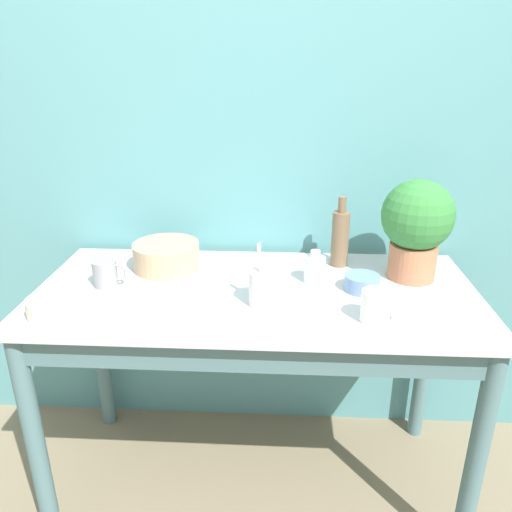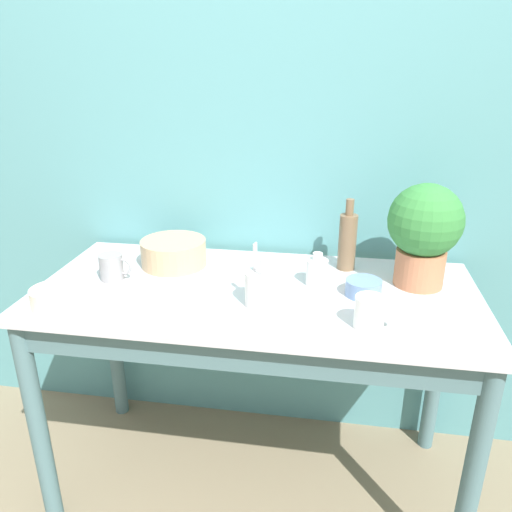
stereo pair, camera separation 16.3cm
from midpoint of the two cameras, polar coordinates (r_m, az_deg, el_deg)
The scene contains 12 objects.
wall_back at distance 1.94m, azimuth -1.78°, elevation 11.39°, with size 6.00×0.05×2.40m.
counter_table at distance 1.72m, azimuth -2.79°, elevation -8.79°, with size 1.48×0.69×0.82m.
potted_plant at distance 1.75m, azimuth 15.40°, elevation 3.49°, with size 0.24×0.24×0.35m.
bowl_wash_large at distance 1.87m, azimuth -12.67°, elevation -0.05°, with size 0.24×0.24×0.10m.
bottle_tall at distance 1.84m, azimuth 7.12°, elevation 2.09°, with size 0.06×0.06×0.26m.
bottle_short at distance 1.71m, azimuth 4.04°, elevation -1.54°, with size 0.07×0.07×0.12m.
mug_white at distance 1.48m, azimuth 10.57°, elevation -5.77°, with size 0.12×0.09×0.10m.
mug_grey at distance 1.78m, azimuth -19.33°, elevation -1.92°, with size 0.12×0.08×0.09m.
bowl_small_blue at distance 1.68m, azimuth 9.33°, elevation -3.10°, with size 0.12×0.12×0.05m.
bowl_small_cream at distance 1.64m, azimuth -25.01°, elevation -5.39°, with size 0.14×0.14×0.06m.
utensil_cup at distance 1.55m, azimuth -1.97°, elevation -3.73°, with size 0.10×0.10×0.21m.
tray_board at distance 1.61m, azimuth -11.05°, elevation -5.10°, with size 0.25×0.15×0.02m.
Camera 1 is at (0.08, -1.17, 1.55)m, focal length 35.00 mm.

